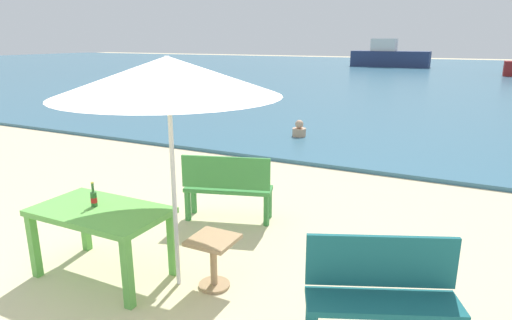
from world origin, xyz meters
name	(u,v)px	position (x,y,z in m)	size (l,w,h in m)	color
ground_plane	(153,296)	(0.00, 0.00, 0.00)	(120.00, 120.00, 0.00)	beige
sea_water	(434,75)	(0.00, 30.00, 0.04)	(120.00, 50.00, 0.08)	#386B84
picnic_table_green	(101,219)	(-0.70, 0.09, 0.65)	(1.40, 0.80, 0.76)	#60B24C
beer_bottle_amber	(94,198)	(-0.81, 0.12, 0.85)	(0.07, 0.07, 0.26)	#2D662D
patio_umbrella	(168,77)	(0.10, 0.30, 2.12)	(2.10, 2.10, 2.30)	silver
side_table_wood	(213,255)	(0.45, 0.42, 0.35)	(0.44, 0.44, 0.54)	tan
bench_teal_center	(382,288)	(2.13, 0.24, 0.54)	(1.24, 0.80, 0.95)	#196066
bench_green_left	(227,184)	(-0.25, 1.92, 0.54)	(1.25, 0.70, 0.95)	#3D8C42
swimmer_person	(299,130)	(-1.21, 7.16, 0.24)	(0.34, 0.34, 0.41)	tan
boat_cargo_ship	(389,57)	(-4.35, 37.07, 0.93)	(6.53, 1.78, 2.38)	navy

